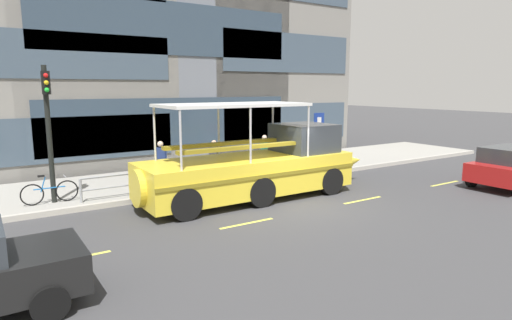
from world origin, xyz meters
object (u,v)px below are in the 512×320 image
at_px(duck_tour_boat, 261,167).
at_px(pedestrian_mid_left, 214,155).
at_px(leaned_bicycle, 50,192).
at_px(pedestrian_mid_right, 161,158).
at_px(parking_sign, 318,131).
at_px(pedestrian_near_bow, 264,149).
at_px(traffic_light_pole, 48,121).

relative_size(duck_tour_boat, pedestrian_mid_left, 6.05).
distance_m(leaned_bicycle, pedestrian_mid_right, 4.28).
relative_size(leaned_bicycle, pedestrian_mid_left, 1.09).
bearing_deg(pedestrian_mid_right, parking_sign, -6.34).
bearing_deg(pedestrian_mid_left, leaned_bicycle, -174.90).
bearing_deg(pedestrian_mid_right, duck_tour_boat, -53.56).
height_order(pedestrian_mid_left, pedestrian_mid_right, pedestrian_mid_right).
xyz_separation_m(parking_sign, pedestrian_mid_left, (-5.22, 0.48, -0.78)).
bearing_deg(pedestrian_mid_left, pedestrian_mid_right, 171.06).
bearing_deg(pedestrian_near_bow, duck_tour_boat, -125.71).
bearing_deg(pedestrian_near_bow, parking_sign, -21.08).
relative_size(parking_sign, pedestrian_mid_left, 1.61).
xyz_separation_m(pedestrian_near_bow, pedestrian_mid_right, (-4.99, -0.11, 0.04)).
distance_m(pedestrian_mid_left, pedestrian_mid_right, 2.20).
distance_m(traffic_light_pole, parking_sign, 11.45).
xyz_separation_m(traffic_light_pole, pedestrian_mid_right, (4.01, 0.88, -1.67)).
distance_m(parking_sign, leaned_bicycle, 11.62).
height_order(leaned_bicycle, duck_tour_boat, duck_tour_boat).
xyz_separation_m(leaned_bicycle, pedestrian_near_bow, (9.13, 1.01, 0.58)).
distance_m(traffic_light_pole, pedestrian_near_bow, 9.21).
relative_size(traffic_light_pole, pedestrian_near_bow, 2.78).
bearing_deg(parking_sign, traffic_light_pole, -179.70).
xyz_separation_m(leaned_bicycle, pedestrian_mid_left, (6.31, 0.56, 0.59)).
height_order(traffic_light_pole, pedestrian_mid_left, traffic_light_pole).
height_order(leaned_bicycle, pedestrian_mid_right, pedestrian_mid_right).
xyz_separation_m(parking_sign, duck_tour_boat, (-4.91, -2.55, -0.82)).
xyz_separation_m(duck_tour_boat, pedestrian_near_bow, (2.50, 3.48, 0.03)).
bearing_deg(traffic_light_pole, pedestrian_mid_left, 4.99).
bearing_deg(parking_sign, duck_tour_boat, -152.57).
bearing_deg(traffic_light_pole, pedestrian_mid_right, 12.40).
bearing_deg(leaned_bicycle, parking_sign, 0.42).
distance_m(duck_tour_boat, pedestrian_near_bow, 4.28).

